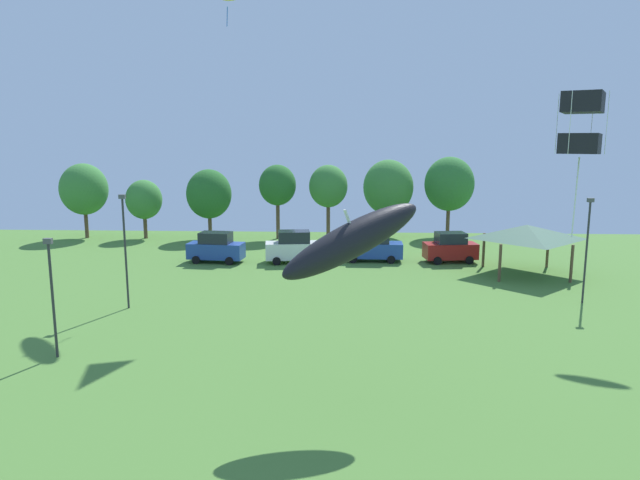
% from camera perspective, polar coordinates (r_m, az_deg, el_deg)
% --- Properties ---
extents(kite_flying_0, '(5.74, 3.80, 3.31)m').
position_cam_1_polar(kite_flying_0, '(20.39, 3.21, -0.01)').
color(kite_flying_0, black).
extents(kite_flying_4, '(1.68, 1.69, 4.88)m').
position_cam_1_polar(kite_flying_4, '(21.29, 24.66, 10.55)').
color(kite_flying_4, black).
extents(parked_car_leftmost, '(4.51, 2.29, 2.40)m').
position_cam_1_polar(parked_car_leftmost, '(45.60, -10.36, -0.75)').
color(parked_car_leftmost, '#234299').
rests_on(parked_car_leftmost, ground).
extents(parked_car_second_from_left, '(4.64, 2.42, 2.52)m').
position_cam_1_polar(parked_car_second_from_left, '(44.81, -2.61, -0.72)').
color(parked_car_second_from_left, silver).
rests_on(parked_car_second_from_left, ground).
extents(parked_car_third_from_left, '(4.84, 2.18, 2.31)m').
position_cam_1_polar(parked_car_third_from_left, '(45.53, 5.22, -0.68)').
color(parked_car_third_from_left, '#234299').
rests_on(parked_car_third_from_left, ground).
extents(parked_car_rightmost_in_row, '(4.27, 2.40, 2.38)m').
position_cam_1_polar(parked_car_rightmost_in_row, '(46.05, 12.91, -0.75)').
color(parked_car_rightmost_in_row, maroon).
rests_on(parked_car_rightmost_in_row, ground).
extents(park_pavilion, '(6.19, 6.03, 3.60)m').
position_cam_1_polar(park_pavilion, '(43.13, 19.96, 0.76)').
color(park_pavilion, brown).
rests_on(park_pavilion, ground).
extents(light_post_0, '(0.36, 0.20, 6.55)m').
position_cam_1_polar(light_post_0, '(34.00, -18.92, -0.50)').
color(light_post_0, '#2D2D33').
rests_on(light_post_0, ground).
extents(light_post_1, '(0.36, 0.20, 5.37)m').
position_cam_1_polar(light_post_1, '(27.60, -25.22, -4.55)').
color(light_post_1, '#2D2D33').
rests_on(light_post_1, ground).
extents(light_post_2, '(0.36, 0.20, 6.25)m').
position_cam_1_polar(light_post_2, '(36.68, 25.14, -0.42)').
color(light_post_2, '#2D2D33').
rests_on(light_post_2, ground).
extents(treeline_tree_0, '(4.54, 4.54, 7.30)m').
position_cam_1_polar(treeline_tree_0, '(60.26, -22.54, 4.71)').
color(treeline_tree_0, brown).
rests_on(treeline_tree_0, ground).
extents(treeline_tree_1, '(3.48, 3.48, 5.73)m').
position_cam_1_polar(treeline_tree_1, '(58.09, -17.20, 3.87)').
color(treeline_tree_1, brown).
rests_on(treeline_tree_1, ground).
extents(treeline_tree_2, '(4.31, 4.31, 6.77)m').
position_cam_1_polar(treeline_tree_2, '(56.05, -11.04, 4.53)').
color(treeline_tree_2, brown).
rests_on(treeline_tree_2, ground).
extents(treeline_tree_3, '(3.58, 3.58, 7.20)m').
position_cam_1_polar(treeline_tree_3, '(55.43, -4.27, 5.46)').
color(treeline_tree_3, brown).
rests_on(treeline_tree_3, ground).
extents(treeline_tree_4, '(3.74, 3.74, 7.17)m').
position_cam_1_polar(treeline_tree_4, '(55.44, 0.83, 5.38)').
color(treeline_tree_4, brown).
rests_on(treeline_tree_4, ground).
extents(treeline_tree_5, '(4.94, 4.94, 7.63)m').
position_cam_1_polar(treeline_tree_5, '(57.04, 6.84, 5.25)').
color(treeline_tree_5, brown).
rests_on(treeline_tree_5, ground).
extents(treeline_tree_6, '(4.85, 4.85, 7.92)m').
position_cam_1_polar(treeline_tree_6, '(57.87, 12.80, 5.48)').
color(treeline_tree_6, brown).
rests_on(treeline_tree_6, ground).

